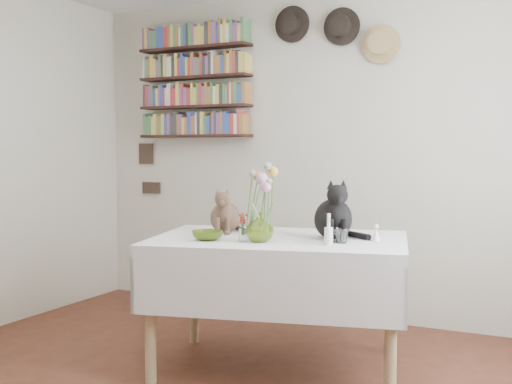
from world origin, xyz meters
The scene contains 14 objects.
room centered at (0.00, 0.00, 1.25)m, with size 4.08×4.58×2.58m.
dining_table centered at (0.20, 0.99, 0.59)m, with size 1.64×1.26×0.78m.
tabby_cat centered at (-0.20, 1.05, 0.92)m, with size 0.19×0.24×0.29m, color brown, non-canonical shape.
black_cat centered at (0.49, 1.09, 0.96)m, with size 0.23×0.30×0.35m, color black, non-canonical shape.
flower_vase centered at (0.17, 0.78, 0.86)m, with size 0.16×0.16×0.16m, color #AECD4B.
green_bowl centered at (-0.12, 0.71, 0.81)m, with size 0.18×0.18×0.05m, color #AECD4B.
drinking_glass centered at (0.59, 0.94, 0.82)m, with size 0.09×0.09×0.08m, color white.
candlestick centered at (0.56, 0.84, 0.84)m, with size 0.05×0.05×0.17m.
berry_jar centered at (0.08, 0.76, 0.86)m, with size 0.04×0.04×0.18m.
porcelain_figurine centered at (0.75, 1.09, 0.82)m, with size 0.05×0.05×0.10m.
flower_bouquet centered at (0.17, 0.79, 1.12)m, with size 0.17×0.13×0.39m.
bookshelf_unit centered at (-1.10, 2.16, 1.84)m, with size 1.00×0.16×0.91m.
wall_hats centered at (0.12, 2.19, 2.17)m, with size 0.98×0.09×0.48m.
wall_art_plaques centered at (-1.63, 2.23, 1.12)m, with size 0.21×0.02×0.44m.
Camera 1 is at (1.73, -2.39, 1.31)m, focal length 45.00 mm.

